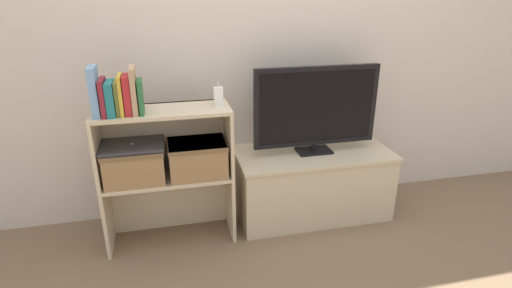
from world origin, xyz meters
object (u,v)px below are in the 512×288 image
at_px(book_tan, 134,91).
at_px(book_mustard, 121,95).
at_px(book_teal, 111,98).
at_px(storage_basket_left, 134,162).
at_px(book_skyblue, 95,92).
at_px(laptop, 132,146).
at_px(tv, 316,108).
at_px(baby_monitor, 218,96).
at_px(book_forest, 141,96).
at_px(book_maroon, 103,97).
at_px(book_olive, 117,98).
at_px(book_crimson, 128,95).
at_px(storage_basket_right, 198,157).
at_px(tv_stand, 312,183).

bearing_deg(book_tan, book_mustard, 180.00).
height_order(book_teal, storage_basket_left, book_teal).
distance_m(book_skyblue, laptop, 0.35).
xyz_separation_m(book_teal, storage_basket_left, (0.07, 0.02, -0.38)).
bearing_deg(book_teal, book_skyblue, -180.00).
xyz_separation_m(tv, baby_monitor, (-0.62, -0.08, 0.13)).
bearing_deg(book_teal, storage_basket_left, 18.36).
height_order(book_forest, baby_monitor, book_forest).
xyz_separation_m(book_skyblue, book_maroon, (0.04, 0.00, -0.03)).
bearing_deg(book_teal, book_olive, 0.00).
relative_size(book_mustard, storage_basket_left, 0.63).
relative_size(book_teal, book_crimson, 0.86).
bearing_deg(baby_monitor, book_mustard, -175.54).
bearing_deg(book_crimson, storage_basket_left, 113.34).
bearing_deg(baby_monitor, storage_basket_left, -178.24).
height_order(tv, book_olive, tv).
height_order(book_forest, storage_basket_right, book_forest).
distance_m(book_tan, baby_monitor, 0.45).
height_order(book_maroon, laptop, book_maroon).
bearing_deg(baby_monitor, book_crimson, -175.25).
distance_m(baby_monitor, laptop, 0.55).
bearing_deg(book_mustard, book_crimson, 0.00).
bearing_deg(book_mustard, book_olive, 180.00).
xyz_separation_m(book_mustard, book_tan, (0.07, 0.00, 0.02)).
distance_m(tv_stand, tv, 0.52).
xyz_separation_m(book_maroon, storage_basket_right, (0.46, 0.02, -0.39)).
relative_size(tv_stand, baby_monitor, 7.42).
xyz_separation_m(tv_stand, baby_monitor, (-0.62, -0.09, 0.65)).
bearing_deg(tv, book_maroon, -174.21).
bearing_deg(book_crimson, tv, 6.42).
bearing_deg(book_mustard, storage_basket_left, 50.00).
xyz_separation_m(book_teal, storage_basket_right, (0.43, 0.02, -0.38)).
xyz_separation_m(book_crimson, laptop, (-0.01, 0.02, -0.29)).
xyz_separation_m(book_skyblue, baby_monitor, (0.64, 0.04, -0.07)).
relative_size(baby_monitor, laptop, 0.40).
distance_m(book_olive, book_forest, 0.12).
bearing_deg(book_maroon, book_skyblue, -180.00).
xyz_separation_m(book_maroon, book_crimson, (0.12, 0.00, 0.01)).
xyz_separation_m(tv, book_skyblue, (-1.26, -0.12, 0.21)).
bearing_deg(book_forest, book_crimson, 180.00).
height_order(tv_stand, book_skyblue, book_skyblue).
height_order(tv, book_tan, book_tan).
xyz_separation_m(book_crimson, baby_monitor, (0.48, 0.04, -0.05)).
distance_m(book_maroon, book_mustard, 0.09).
height_order(book_teal, storage_basket_right, book_teal).
bearing_deg(storage_basket_left, tv, 5.10).
relative_size(storage_basket_left, laptop, 0.97).
relative_size(tv, book_teal, 4.56).
xyz_separation_m(book_teal, book_forest, (0.15, 0.00, 0.00)).
relative_size(book_skyblue, book_tan, 1.04).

